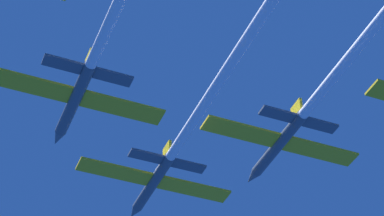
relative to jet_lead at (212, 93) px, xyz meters
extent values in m
cylinder|color=#4C5660|center=(0.00, 19.72, -0.03)|extent=(1.41, 12.83, 1.41)
cone|color=#4C5660|center=(0.00, 27.55, -0.03)|extent=(1.38, 2.82, 1.38)
ellipsoid|color=black|center=(0.00, 22.54, 0.57)|extent=(0.99, 2.57, 0.71)
cube|color=yellow|center=(-5.58, 19.08, -0.03)|extent=(9.75, 2.82, 0.31)
cube|color=yellow|center=(5.58, 19.08, -0.03)|extent=(9.75, 2.82, 0.31)
cube|color=yellow|center=(0.00, 14.59, 1.70)|extent=(0.37, 2.31, 2.05)
cube|color=#4C5660|center=(-2.90, 14.33, -0.03)|extent=(4.39, 1.69, 0.31)
cube|color=#4C5660|center=(2.90, 14.33, -0.03)|extent=(4.39, 1.69, 0.31)
cylinder|color=white|center=(0.00, -13.04, -0.03)|extent=(1.27, 52.68, 1.27)
cylinder|color=#4C5660|center=(-14.30, 6.75, -0.21)|extent=(1.41, 12.83, 1.41)
cone|color=#4C5660|center=(-14.30, 14.58, -0.21)|extent=(1.38, 2.82, 1.38)
ellipsoid|color=black|center=(-14.30, 9.58, 0.39)|extent=(0.99, 2.57, 0.71)
cube|color=yellow|center=(-19.89, 6.11, -0.21)|extent=(9.75, 2.82, 0.31)
cube|color=yellow|center=(-8.72, 6.11, -0.21)|extent=(9.75, 2.82, 0.31)
cube|color=yellow|center=(-14.30, 1.62, 1.52)|extent=(0.37, 2.31, 2.05)
cube|color=#4C5660|center=(-17.20, 1.36, -0.21)|extent=(4.39, 1.69, 0.31)
cube|color=#4C5660|center=(-11.40, 1.36, -0.21)|extent=(4.39, 1.69, 0.31)
cylinder|color=#4C5660|center=(12.16, 6.82, 0.83)|extent=(1.41, 12.83, 1.41)
cone|color=#4C5660|center=(12.16, 14.65, 0.83)|extent=(1.38, 2.82, 1.38)
ellipsoid|color=black|center=(12.16, 9.64, 1.43)|extent=(0.99, 2.57, 0.71)
cube|color=yellow|center=(6.58, 6.18, 0.83)|extent=(9.75, 2.82, 0.31)
cube|color=yellow|center=(17.75, 6.18, 0.83)|extent=(9.75, 2.82, 0.31)
cube|color=yellow|center=(12.16, 1.68, 2.57)|extent=(0.37, 2.31, 2.05)
cube|color=#4C5660|center=(9.26, 1.43, 0.83)|extent=(4.39, 1.69, 0.31)
cube|color=#4C5660|center=(15.06, 1.43, 0.83)|extent=(4.39, 1.69, 0.31)
camera|label=1|loc=(-28.04, -63.21, -59.22)|focal=74.19mm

